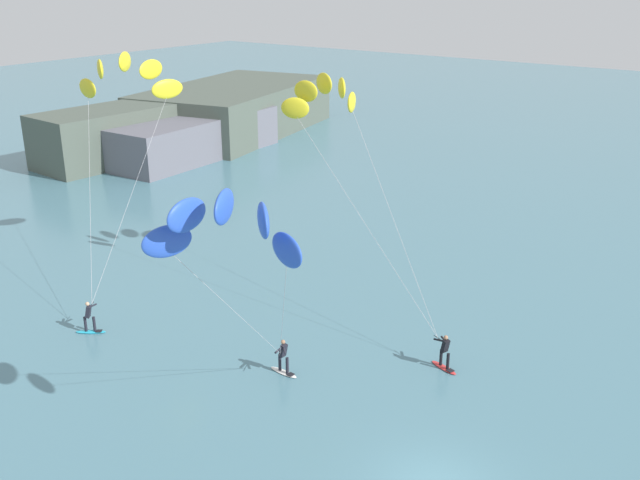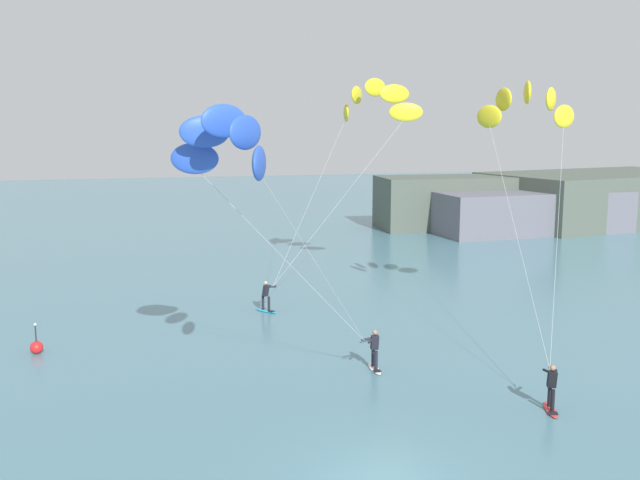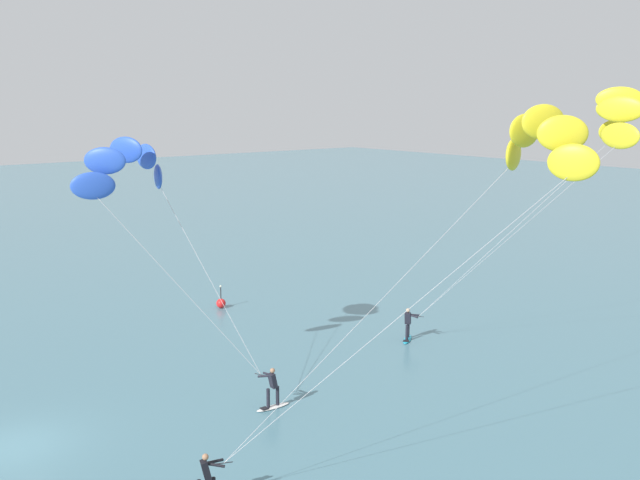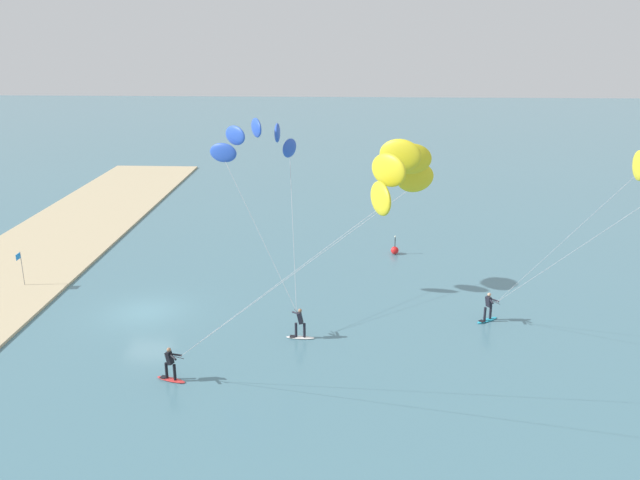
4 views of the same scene
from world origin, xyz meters
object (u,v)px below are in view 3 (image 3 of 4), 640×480
at_px(kitesurfer_nearshore, 132,175).
at_px(kitesurfer_mid_water, 527,157).
at_px(marker_buoy, 221,303).
at_px(kitesurfer_far_out, 609,126).

distance_m(kitesurfer_nearshore, kitesurfer_mid_water, 16.23).
height_order(kitesurfer_nearshore, kitesurfer_mid_water, kitesurfer_mid_water).
bearing_deg(marker_buoy, kitesurfer_mid_water, -5.20).
xyz_separation_m(kitesurfer_mid_water, marker_buoy, (-22.41, 2.04, -10.08)).
relative_size(kitesurfer_mid_water, kitesurfer_far_out, 0.95).
bearing_deg(kitesurfer_nearshore, marker_buoy, 131.63).
bearing_deg(kitesurfer_far_out, kitesurfer_nearshore, -121.55).
bearing_deg(kitesurfer_far_out, kitesurfer_mid_water, -71.21).
bearing_deg(marker_buoy, kitesurfer_far_out, 26.58).
relative_size(kitesurfer_nearshore, kitesurfer_mid_water, 0.88).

